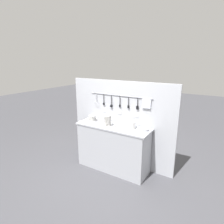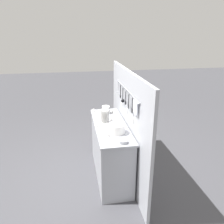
% 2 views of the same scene
% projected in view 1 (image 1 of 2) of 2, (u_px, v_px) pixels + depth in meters
% --- Properties ---
extents(ground_plane, '(20.00, 20.00, 0.00)m').
position_uv_depth(ground_plane, '(113.00, 168.00, 3.78)').
color(ground_plane, '#424247').
extents(counter, '(1.44, 0.49, 0.90)m').
position_uv_depth(counter, '(113.00, 147.00, 3.66)').
color(counter, '#9EA0A8').
rests_on(counter, ground).
extents(back_wall, '(2.24, 0.11, 1.72)m').
position_uv_depth(back_wall, '(120.00, 123.00, 3.77)').
color(back_wall, '#A8AAB2').
rests_on(back_wall, ground).
extents(bowl_stack_short_front, '(0.13, 0.13, 0.22)m').
position_uv_depth(bowl_stack_short_front, '(108.00, 121.00, 3.49)').
color(bowl_stack_short_front, white).
rests_on(bowl_stack_short_front, counter).
extents(bowl_stack_nested_right, '(0.13, 0.13, 0.13)m').
position_uv_depth(bowl_stack_nested_right, '(92.00, 118.00, 3.77)').
color(bowl_stack_nested_right, white).
rests_on(bowl_stack_nested_right, counter).
extents(plate_stack, '(0.24, 0.24, 0.13)m').
position_uv_depth(plate_stack, '(129.00, 125.00, 3.39)').
color(plate_stack, white).
rests_on(plate_stack, counter).
extents(steel_mixing_bowl, '(0.12, 0.12, 0.04)m').
position_uv_depth(steel_mixing_bowl, '(146.00, 130.00, 3.28)').
color(steel_mixing_bowl, '#93969E').
rests_on(steel_mixing_bowl, counter).
extents(cup_centre, '(0.04, 0.04, 0.04)m').
position_uv_depth(cup_centre, '(115.00, 126.00, 3.45)').
color(cup_centre, white).
rests_on(cup_centre, counter).
extents(cup_by_caddy, '(0.04, 0.04, 0.04)m').
position_uv_depth(cup_by_caddy, '(80.00, 122.00, 3.68)').
color(cup_by_caddy, white).
rests_on(cup_by_caddy, counter).
extents(cup_back_right, '(0.04, 0.04, 0.04)m').
position_uv_depth(cup_back_right, '(96.00, 119.00, 3.87)').
color(cup_back_right, white).
rests_on(cup_back_right, counter).
extents(cup_edge_far, '(0.04, 0.04, 0.04)m').
position_uv_depth(cup_edge_far, '(108.00, 123.00, 3.63)').
color(cup_edge_far, white).
rests_on(cup_edge_far, counter).
extents(cup_front_left, '(0.04, 0.04, 0.04)m').
position_uv_depth(cup_front_left, '(110.00, 129.00, 3.33)').
color(cup_front_left, white).
rests_on(cup_front_left, counter).
extents(cup_back_left, '(0.04, 0.04, 0.04)m').
position_uv_depth(cup_back_left, '(89.00, 119.00, 3.90)').
color(cup_back_left, white).
rests_on(cup_back_left, counter).
extents(cup_beside_plates, '(0.04, 0.04, 0.04)m').
position_uv_depth(cup_beside_plates, '(130.00, 130.00, 3.25)').
color(cup_beside_plates, white).
rests_on(cup_beside_plates, counter).
extents(cup_mid_row, '(0.04, 0.04, 0.04)m').
position_uv_depth(cup_mid_row, '(83.00, 123.00, 3.64)').
color(cup_mid_row, white).
rests_on(cup_mid_row, counter).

